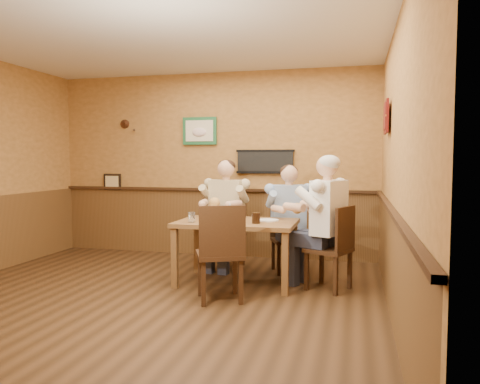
% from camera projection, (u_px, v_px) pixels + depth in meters
% --- Properties ---
extents(room, '(5.02, 5.03, 2.81)m').
position_uv_depth(room, '(159.00, 140.00, 4.89)').
color(room, '#311E0E').
rests_on(room, ground).
extents(dining_table, '(1.40, 0.90, 0.75)m').
position_uv_depth(dining_table, '(237.00, 229.00, 5.58)').
color(dining_table, brown).
rests_on(dining_table, ground).
extents(chair_back_left, '(0.47, 0.47, 0.93)m').
position_uv_depth(chair_back_left, '(227.00, 234.00, 6.42)').
color(chair_back_left, '#3B2312').
rests_on(chair_back_left, ground).
extents(chair_back_right, '(0.53, 0.53, 0.89)m').
position_uv_depth(chair_back_right, '(288.00, 239.00, 6.14)').
color(chair_back_right, '#3B2312').
rests_on(chair_back_right, ground).
extents(chair_right_end, '(0.59, 0.59, 0.96)m').
position_uv_depth(chair_right_end, '(329.00, 248.00, 5.31)').
color(chair_right_end, '#3B2312').
rests_on(chair_right_end, ground).
extents(chair_near_side, '(0.62, 0.62, 1.02)m').
position_uv_depth(chair_near_side, '(220.00, 252.00, 4.90)').
color(chair_near_side, '#3B2312').
rests_on(chair_near_side, ground).
extents(diner_tan_shirt, '(0.66, 0.66, 1.33)m').
position_uv_depth(diner_tan_shirt, '(227.00, 219.00, 6.41)').
color(diner_tan_shirt, beige).
rests_on(diner_tan_shirt, ground).
extents(diner_blue_polo, '(0.76, 0.76, 1.27)m').
position_uv_depth(diner_blue_polo, '(288.00, 224.00, 6.12)').
color(diner_blue_polo, '#89A4CD').
rests_on(diner_blue_polo, ground).
extents(diner_white_elder, '(0.84, 0.84, 1.37)m').
position_uv_depth(diner_white_elder, '(329.00, 230.00, 5.29)').
color(diner_white_elder, white).
rests_on(diner_white_elder, ground).
extents(water_glass_left, '(0.10, 0.10, 0.12)m').
position_uv_depth(water_glass_left, '(192.00, 217.00, 5.45)').
color(water_glass_left, white).
rests_on(water_glass_left, dining_table).
extents(water_glass_mid, '(0.08, 0.08, 0.12)m').
position_uv_depth(water_glass_mid, '(238.00, 219.00, 5.27)').
color(water_glass_mid, silver).
rests_on(water_glass_mid, dining_table).
extents(cola_tumbler, '(0.10, 0.10, 0.12)m').
position_uv_depth(cola_tumbler, '(256.00, 218.00, 5.35)').
color(cola_tumbler, black).
rests_on(cola_tumbler, dining_table).
extents(hot_sauce_bottle, '(0.06, 0.06, 0.20)m').
position_uv_depth(hot_sauce_bottle, '(230.00, 214.00, 5.46)').
color(hot_sauce_bottle, '#BA2F13').
rests_on(hot_sauce_bottle, dining_table).
extents(salt_shaker, '(0.04, 0.04, 0.08)m').
position_uv_depth(salt_shaker, '(221.00, 216.00, 5.69)').
color(salt_shaker, silver).
rests_on(salt_shaker, dining_table).
extents(pepper_shaker, '(0.04, 0.04, 0.09)m').
position_uv_depth(pepper_shaker, '(215.00, 217.00, 5.58)').
color(pepper_shaker, black).
rests_on(pepper_shaker, dining_table).
extents(plate_far_left, '(0.25, 0.25, 0.02)m').
position_uv_depth(plate_far_left, '(211.00, 217.00, 5.89)').
color(plate_far_left, white).
rests_on(plate_far_left, dining_table).
extents(plate_far_right, '(0.25, 0.25, 0.02)m').
position_uv_depth(plate_far_right, '(268.00, 220.00, 5.58)').
color(plate_far_right, silver).
rests_on(plate_far_right, dining_table).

